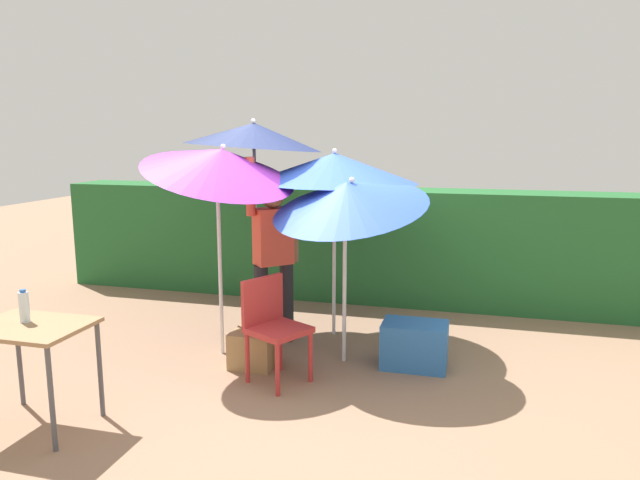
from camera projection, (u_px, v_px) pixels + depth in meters
name	position (u px, v px, depth m)	size (l,w,h in m)	color
ground_plane	(312.00, 361.00, 5.52)	(24.00, 24.00, 0.00)	#937056
hedge_row	(360.00, 244.00, 7.53)	(8.00, 0.70, 1.42)	#23602D
umbrella_rainbow	(335.00, 168.00, 5.96)	(1.69, 1.69, 1.95)	silver
umbrella_orange	(220.00, 163.00, 5.42)	(1.50, 1.45, 2.24)	silver
umbrella_yellow	(348.00, 196.00, 5.23)	(1.46, 1.43, 1.92)	silver
umbrella_navy	(254.00, 136.00, 6.15)	(1.47, 1.46, 2.28)	silver
person_vendor	(273.00, 253.00, 5.84)	(0.46, 0.45, 1.88)	black
chair_plastic	(273.00, 323.00, 5.01)	(0.60, 0.60, 0.89)	#B72D2D
cooler_box	(415.00, 345.00, 5.36)	(0.59, 0.40, 0.41)	#2D6BB7
crate_cardboard	(255.00, 348.00, 5.40)	(0.39, 0.40, 0.33)	#9E7A4C
folding_table	(30.00, 338.00, 4.18)	(0.80, 0.60, 0.77)	#4C4C51
bottle_water	(24.00, 307.00, 4.20)	(0.07, 0.07, 0.24)	silver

